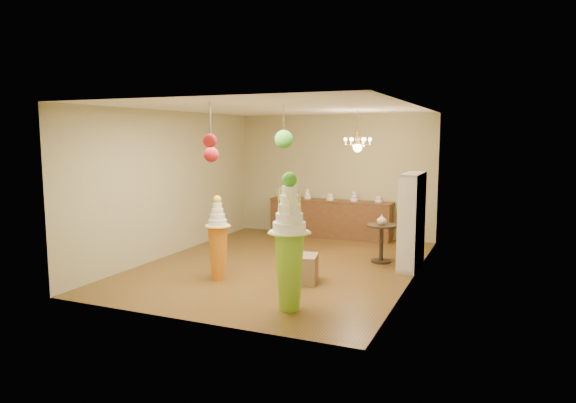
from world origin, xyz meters
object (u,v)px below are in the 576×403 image
at_px(pedestal_green, 289,253).
at_px(pedestal_orange, 218,245).
at_px(sideboard, 330,218).
at_px(round_table, 381,238).

height_order(pedestal_green, pedestal_orange, pedestal_green).
xyz_separation_m(pedestal_green, pedestal_orange, (-1.75, 0.96, -0.23)).
xyz_separation_m(pedestal_orange, sideboard, (0.62, 4.30, -0.12)).
relative_size(sideboard, round_table, 3.90).
relative_size(pedestal_orange, sideboard, 0.49).
bearing_deg(pedestal_orange, pedestal_green, -28.77).
xyz_separation_m(sideboard, round_table, (1.73, -2.00, 0.01)).
height_order(pedestal_green, round_table, pedestal_green).
relative_size(pedestal_green, sideboard, 0.66).
bearing_deg(sideboard, round_table, -49.14).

